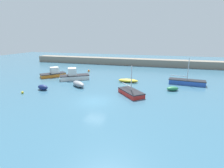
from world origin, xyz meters
name	(u,v)px	position (x,y,z in m)	size (l,w,h in m)	color
ground_plane	(95,102)	(0.00, 0.00, -0.10)	(120.00, 120.00, 0.20)	#38667F
harbor_breakwater	(134,62)	(0.00, 30.64, 0.92)	(61.70, 3.33, 1.84)	gray
rowboat_blue_near	(128,81)	(2.27, 10.70, 0.30)	(3.59, 1.42, 0.60)	yellow
sailboat_short_mast	(131,92)	(4.03, 3.70, 0.38)	(4.28, 4.54, 4.18)	red
fishing_dinghy_green	(173,89)	(9.75, 7.55, 0.32)	(2.10, 1.70, 0.64)	#287A4C
sailboat_twin_hulled	(187,82)	(12.25, 11.98, 0.43)	(6.04, 2.47, 4.50)	#2D56B7
motorboat_with_cabin	(54,73)	(-13.30, 10.92, 0.65)	(4.70, 5.01, 1.95)	orange
dinghy_near_pier	(43,87)	(-9.51, 2.42, 0.40)	(1.99, 1.31, 0.80)	navy
rowboat_white_midwater	(78,84)	(-5.04, 5.60, 0.44)	(3.28, 2.85, 0.89)	gray
motorboat_grey_hull	(74,76)	(-8.08, 9.83, 0.73)	(5.71, 4.71, 2.24)	white
mooring_buoy_yellow	(22,92)	(-11.11, -0.03, 0.18)	(0.36, 0.36, 0.36)	yellow
mooring_buoy_orange	(89,71)	(-8.43, 17.66, 0.23)	(0.47, 0.47, 0.47)	orange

